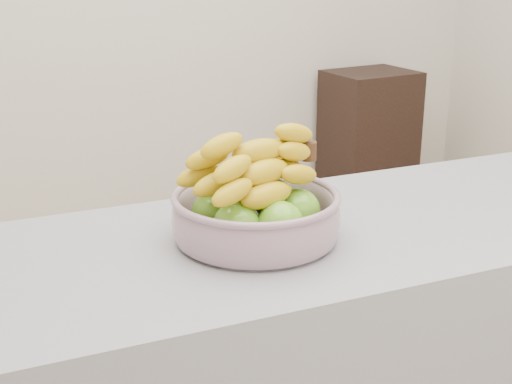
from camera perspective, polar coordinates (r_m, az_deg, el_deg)
cabinet at (r=4.03m, az=8.94°, el=3.75°), size 0.49×0.41×0.82m
fruit_bowl at (r=1.41m, az=-0.01°, el=-1.38°), size 0.33×0.33×0.21m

